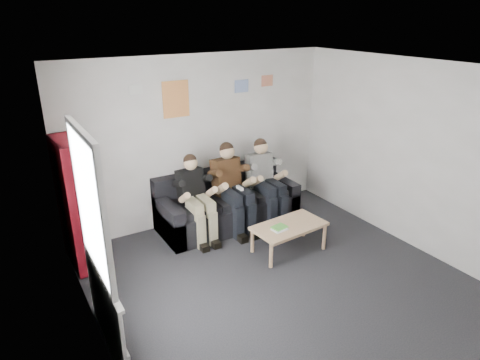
% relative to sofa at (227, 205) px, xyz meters
% --- Properties ---
extents(room_shell, '(5.00, 5.00, 5.00)m').
position_rel_sofa_xyz_m(room_shell, '(-0.22, -2.07, 1.04)').
color(room_shell, black).
rests_on(room_shell, ground).
extents(sofa, '(2.26, 0.92, 0.87)m').
position_rel_sofa_xyz_m(sofa, '(0.00, 0.00, 0.00)').
color(sofa, black).
rests_on(sofa, ground).
extents(bookshelf, '(0.27, 0.80, 1.78)m').
position_rel_sofa_xyz_m(bookshelf, '(-2.31, -0.02, 0.58)').
color(bookshelf, maroon).
rests_on(bookshelf, ground).
extents(coffee_table, '(1.05, 0.58, 0.42)m').
position_rel_sofa_xyz_m(coffee_table, '(0.33, -1.24, 0.06)').
color(coffee_table, tan).
rests_on(coffee_table, ground).
extents(game_cases, '(0.23, 0.19, 0.03)m').
position_rel_sofa_xyz_m(game_cases, '(0.13, -1.28, 0.12)').
color(game_cases, white).
rests_on(game_cases, coffee_table).
extents(person_left, '(0.39, 0.83, 1.31)m').
position_rel_sofa_xyz_m(person_left, '(-0.63, -0.20, 0.34)').
color(person_left, black).
rests_on(person_left, sofa).
extents(person_middle, '(0.43, 0.92, 1.39)m').
position_rel_sofa_xyz_m(person_middle, '(0.00, -0.21, 0.38)').
color(person_middle, '#54371C').
rests_on(person_middle, sofa).
extents(person_right, '(0.41, 0.89, 1.36)m').
position_rel_sofa_xyz_m(person_right, '(0.63, -0.20, 0.37)').
color(person_right, white).
rests_on(person_right, sofa).
extents(radiator, '(0.10, 0.64, 0.60)m').
position_rel_sofa_xyz_m(radiator, '(-2.37, -1.87, 0.04)').
color(radiator, silver).
rests_on(radiator, ground).
extents(window, '(0.05, 1.30, 2.36)m').
position_rel_sofa_xyz_m(window, '(-2.45, -1.87, 0.71)').
color(window, white).
rests_on(window, room_shell).
extents(poster_large, '(0.42, 0.01, 0.55)m').
position_rel_sofa_xyz_m(poster_large, '(-0.62, 0.42, 1.74)').
color(poster_large, '#EDBE53').
rests_on(poster_large, room_shell).
extents(poster_blue, '(0.25, 0.01, 0.20)m').
position_rel_sofa_xyz_m(poster_blue, '(0.53, 0.42, 1.84)').
color(poster_blue, '#447EEA').
rests_on(poster_blue, room_shell).
extents(poster_pink, '(0.22, 0.01, 0.18)m').
position_rel_sofa_xyz_m(poster_pink, '(1.03, 0.42, 1.89)').
color(poster_pink, '#DB4481').
rests_on(poster_pink, room_shell).
extents(poster_sign, '(0.20, 0.01, 0.14)m').
position_rel_sofa_xyz_m(poster_sign, '(-1.22, 0.42, 1.94)').
color(poster_sign, white).
rests_on(poster_sign, room_shell).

